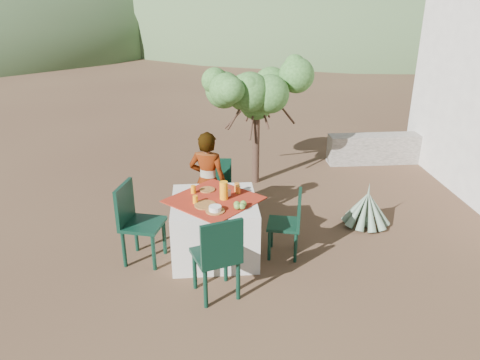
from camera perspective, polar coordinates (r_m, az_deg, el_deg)
The scene contains 24 objects.
ground at distance 5.70m, azimuth -3.48°, elevation -10.87°, with size 160.00×160.00×0.00m, color #3E271C.
table at distance 5.81m, azimuth -3.11°, elevation -5.75°, with size 1.30×1.30×0.76m.
chair_far at distance 6.72m, azimuth -2.77°, elevation -0.74°, with size 0.44×0.44×0.86m.
chair_near at distance 4.95m, azimuth -2.67°, elevation -9.04°, with size 0.57×0.57×0.98m.
chair_left at distance 5.75m, azimuth -12.60°, elevation -4.69°, with size 0.57×0.57×1.00m.
chair_right at distance 5.77m, azimuth 6.11°, elevation -4.99°, with size 0.48×0.48×0.86m.
person at distance 6.31m, azimuth -3.95°, elevation -0.19°, with size 0.51×0.33×1.39m, color #8C6651.
shrub_tree at distance 7.70m, azimuth 2.42°, elevation 10.08°, with size 1.58×1.55×1.85m.
agave at distance 6.80m, azimuth 15.19°, elevation -3.43°, with size 0.66×0.67×0.71m.
stone_wall at distance 9.38m, azimuth 18.51°, elevation 3.69°, with size 2.60×0.35×0.55m, color gray.
hill_near_right at distance 42.61m, azimuth 12.36°, elevation 18.02°, with size 48.00×48.00×20.00m, color #395831.
hill_far_center at distance 56.97m, azimuth -9.18°, elevation 19.31°, with size 60.00×60.00×24.00m, color slate.
hill_far_right at distance 58.07m, azimuth 25.47°, elevation 17.58°, with size 36.00×36.00×14.00m, color slate.
plate_far at distance 5.88m, azimuth -4.02°, elevation -1.18°, with size 0.20×0.20×0.01m, color brown.
plate_near at distance 5.48m, azimuth -4.25°, elevation -3.05°, with size 0.26×0.26×0.01m, color brown.
glass_far at distance 5.80m, azimuth -5.72°, elevation -1.15°, with size 0.06×0.06×0.10m, color orange.
glass_near at distance 5.54m, azimuth -5.48°, elevation -2.37°, with size 0.06×0.06×0.10m, color orange.
juice_pitcher at distance 5.59m, azimuth -1.98°, elevation -1.28°, with size 0.10×0.10×0.22m, color orange.
bowl_plate at distance 5.34m, azimuth -3.04°, elevation -3.79°, with size 0.22×0.22×0.01m, color brown.
white_bowl at distance 5.32m, azimuth -3.05°, elevation -3.47°, with size 0.14×0.14×0.05m, color white.
jar_left at distance 5.77m, azimuth -0.24°, elevation -1.19°, with size 0.06×0.06×0.09m, color orange.
jar_right at distance 5.82m, azimuth -0.37°, elevation -0.90°, with size 0.07×0.07×0.11m, color orange.
napkin_holder at distance 5.70m, azimuth -1.48°, elevation -1.61°, with size 0.06×0.04×0.08m, color white.
fruit_cluster at distance 5.39m, azimuth -0.02°, elevation -3.08°, with size 0.15×0.14×0.08m.
Camera 1 is at (-0.05, -4.75, 3.15)m, focal length 35.00 mm.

